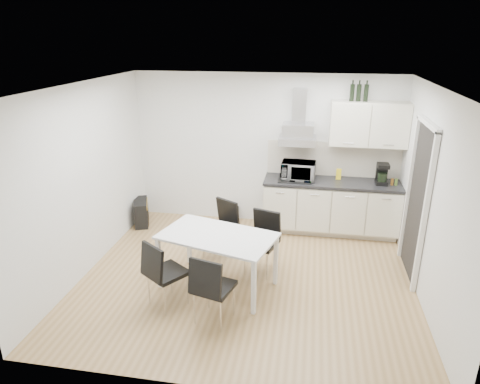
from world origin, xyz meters
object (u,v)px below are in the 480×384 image
object	(u,v)px
guitar_amp	(141,212)
chair_near_right	(214,288)
floor_speaker	(234,214)
chair_far_right	(261,244)
dining_table	(218,240)
chair_near_left	(167,273)
chair_far_left	(219,231)
kitchenette	(334,185)

from	to	relation	value
guitar_amp	chair_near_right	bearing A→B (deg)	-72.87
guitar_amp	floor_speaker	bearing A→B (deg)	-5.28
chair_far_right	floor_speaker	bearing A→B (deg)	-50.60
dining_table	chair_near_left	size ratio (longest dim) A/B	1.85
chair_near_left	guitar_amp	distance (m)	2.56
chair_far_right	chair_near_right	size ratio (longest dim) A/B	1.00
chair_far_left	floor_speaker	world-z (taller)	chair_far_left
dining_table	chair_near_right	xyz separation A→B (m)	(0.12, -0.73, -0.23)
dining_table	chair_far_left	distance (m)	0.81
chair_far_right	guitar_amp	world-z (taller)	chair_far_right
kitchenette	chair_near_right	distance (m)	3.08
dining_table	kitchenette	bearing A→B (deg)	67.85
chair_far_left	chair_far_right	size ratio (longest dim) A/B	1.00
chair_near_left	dining_table	bearing A→B (deg)	80.68
chair_far_left	chair_near_left	size ratio (longest dim) A/B	1.00
chair_far_left	chair_near_left	distance (m)	1.33
chair_far_left	floor_speaker	distance (m)	1.42
dining_table	chair_near_right	bearing A→B (deg)	-65.19
chair_far_left	kitchenette	bearing A→B (deg)	-113.30
chair_far_right	dining_table	bearing A→B (deg)	57.89
chair_far_left	chair_near_left	world-z (taller)	same
chair_far_left	chair_near_right	distance (m)	1.51
kitchenette	chair_near_right	size ratio (longest dim) A/B	2.86
dining_table	chair_near_left	distance (m)	0.77
dining_table	guitar_amp	xyz separation A→B (m)	(-1.77, 1.70, -0.45)
chair_near_left	floor_speaker	distance (m)	2.70
kitchenette	chair_near_right	bearing A→B (deg)	-117.61
dining_table	floor_speaker	world-z (taller)	dining_table
chair_near_right	floor_speaker	bearing A→B (deg)	110.82
floor_speaker	chair_near_right	bearing A→B (deg)	-87.35
chair_near_left	floor_speaker	xyz separation A→B (m)	(0.34, 2.66, -0.31)
chair_far_right	chair_near_left	size ratio (longest dim) A/B	1.00
chair_near_left	guitar_amp	size ratio (longest dim) A/B	1.53
kitchenette	guitar_amp	world-z (taller)	kitchenette
chair_near_right	chair_far_left	bearing A→B (deg)	115.07
chair_far_right	chair_far_left	bearing A→B (deg)	-8.00
kitchenette	guitar_amp	bearing A→B (deg)	-175.27
dining_table	chair_far_left	size ratio (longest dim) A/B	1.85
chair_near_left	chair_near_right	size ratio (longest dim) A/B	1.00
chair_far_right	chair_near_right	distance (m)	1.24
chair_far_left	guitar_amp	size ratio (longest dim) A/B	1.53
guitar_amp	dining_table	bearing A→B (deg)	-64.54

